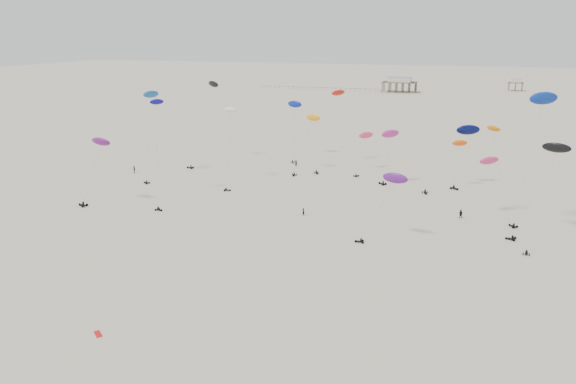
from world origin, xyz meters
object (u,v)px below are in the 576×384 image
(pavilion_small, at_px, (516,85))
(rig_9, at_px, (493,173))
(rig_4, at_px, (334,109))
(pavilion_main, at_px, (399,85))
(spectator_0, at_px, (303,216))
(rig_0, at_px, (295,120))

(pavilion_small, xyz_separation_m, rig_9, (-22.61, -275.08, 6.06))
(rig_4, height_order, rig_9, rig_4)
(pavilion_main, relative_size, pavilion_small, 2.33)
(rig_9, relative_size, spectator_0, 9.13)
(pavilion_main, height_order, rig_0, rig_0)
(pavilion_main, distance_m, rig_4, 208.18)
(pavilion_small, bearing_deg, rig_9, -94.70)
(rig_0, height_order, rig_9, rig_0)
(pavilion_small, bearing_deg, rig_4, -105.03)
(spectator_0, bearing_deg, pavilion_small, -62.15)
(rig_9, bearing_deg, rig_0, 69.23)
(rig_4, relative_size, rig_9, 1.33)
(rig_4, distance_m, rig_9, 56.01)
(rig_0, xyz_separation_m, rig_4, (7.85, 11.76, 1.90))
(rig_0, bearing_deg, pavilion_main, -94.38)
(pavilion_small, xyz_separation_m, spectator_0, (-58.97, -284.71, -3.49))
(pavilion_main, distance_m, pavilion_small, 76.16)
(rig_0, height_order, rig_4, rig_4)
(pavilion_main, relative_size, spectator_0, 10.65)
(pavilion_main, bearing_deg, rig_0, -90.45)
(pavilion_main, bearing_deg, rig_4, -88.31)
(rig_9, bearing_deg, spectator_0, 111.56)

